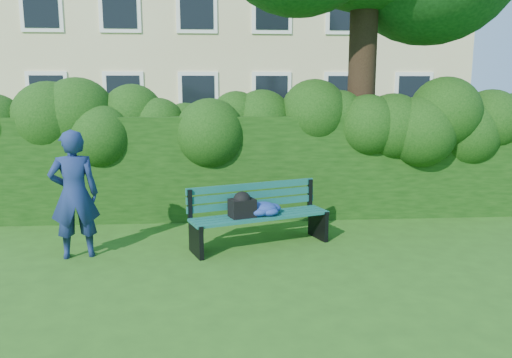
{
  "coord_description": "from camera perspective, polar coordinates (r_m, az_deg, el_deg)",
  "views": [
    {
      "loc": [
        -0.53,
        -6.62,
        2.27
      ],
      "look_at": [
        0.0,
        0.6,
        0.95
      ],
      "focal_mm": 35.0,
      "sensor_mm": 36.0,
      "label": 1
    }
  ],
  "objects": [
    {
      "name": "hedge",
      "position": [
        8.94,
        -0.75,
        1.52
      ],
      "size": [
        10.0,
        1.0,
        1.8
      ],
      "color": "black",
      "rests_on": "ground"
    },
    {
      "name": "ground",
      "position": [
        7.02,
        0.36,
        -8.54
      ],
      "size": [
        80.0,
        80.0,
        0.0
      ],
      "primitive_type": "plane",
      "color": "#295318",
      "rests_on": "ground"
    },
    {
      "name": "man_reading",
      "position": [
        7.1,
        -20.06,
        -1.67
      ],
      "size": [
        0.72,
        0.57,
        1.74
      ],
      "primitive_type": "imported",
      "rotation": [
        0.0,
        0.0,
        3.4
      ],
      "color": "navy",
      "rests_on": "ground"
    },
    {
      "name": "park_bench",
      "position": [
        7.23,
        0.09,
        -3.81
      ],
      "size": [
        2.1,
        1.22,
        0.89
      ],
      "rotation": [
        0.0,
        0.0,
        0.35
      ],
      "color": "#0F494B",
      "rests_on": "ground"
    }
  ]
}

